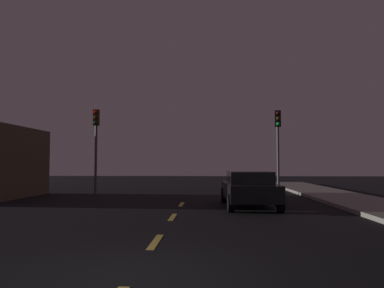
% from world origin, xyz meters
% --- Properties ---
extents(ground_plane, '(80.00, 80.00, 0.00)m').
position_xyz_m(ground_plane, '(0.00, 7.00, 0.00)').
color(ground_plane, black).
extents(lane_stripe_second, '(0.16, 1.60, 0.01)m').
position_xyz_m(lane_stripe_second, '(0.00, 2.60, 0.00)').
color(lane_stripe_second, '#EACC4C').
rests_on(lane_stripe_second, ground_plane).
extents(lane_stripe_third, '(0.16, 1.60, 0.01)m').
position_xyz_m(lane_stripe_third, '(0.00, 6.40, 0.00)').
color(lane_stripe_third, '#EACC4C').
rests_on(lane_stripe_third, ground_plane).
extents(lane_stripe_fourth, '(0.16, 1.60, 0.01)m').
position_xyz_m(lane_stripe_fourth, '(0.00, 10.20, 0.00)').
color(lane_stripe_fourth, '#EACC4C').
rests_on(lane_stripe_fourth, ground_plane).
extents(traffic_signal_left, '(0.32, 0.38, 4.74)m').
position_xyz_m(traffic_signal_left, '(-5.21, 15.36, 3.33)').
color(traffic_signal_left, '#4C4C51').
rests_on(traffic_signal_left, ground_plane).
extents(traffic_signal_right, '(0.32, 0.38, 4.62)m').
position_xyz_m(traffic_signal_right, '(4.93, 15.36, 3.25)').
color(traffic_signal_right, '#4C4C51').
rests_on(traffic_signal_right, ground_plane).
extents(car_stopped_ahead, '(2.07, 4.49, 1.39)m').
position_xyz_m(car_stopped_ahead, '(2.70, 9.31, 0.72)').
color(car_stopped_ahead, black).
rests_on(car_stopped_ahead, ground_plane).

